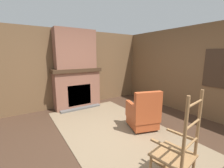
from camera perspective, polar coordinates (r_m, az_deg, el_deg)
ground_plane at (r=3.27m, az=2.16°, el=-19.88°), size 14.00×14.00×0.00m
wood_panel_wall_left at (r=5.12m, az=-14.49°, el=5.67°), size 0.06×5.62×2.47m
wood_panel_wall_back at (r=4.77m, az=28.32°, el=4.38°), size 5.62×0.09×2.47m
fireplace_hearth at (r=4.95m, az=-13.15°, el=-1.51°), size 0.66×1.52×1.27m
chimney_breast at (r=4.86m, az=-13.85°, el=12.80°), size 0.40×1.25×1.18m
area_rug at (r=3.55m, az=1.00°, el=-17.13°), size 3.69×2.13×0.01m
armchair at (r=3.53m, az=11.79°, el=-11.33°), size 0.77×0.76×0.93m
rocking_chair at (r=2.23m, az=23.23°, el=-24.22°), size 0.86×0.54×1.29m
firewood_stack at (r=5.24m, az=11.34°, el=-6.80°), size 0.36×0.39×0.21m
oil_lamp_vase at (r=4.76m, az=-19.48°, el=6.60°), size 0.13×0.13×0.28m
storage_case at (r=5.12m, az=-7.72°, el=7.11°), size 0.16×0.25×0.15m
decorative_plate_on_mantel at (r=4.93m, az=-13.65°, el=7.47°), size 0.07×0.28×0.27m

